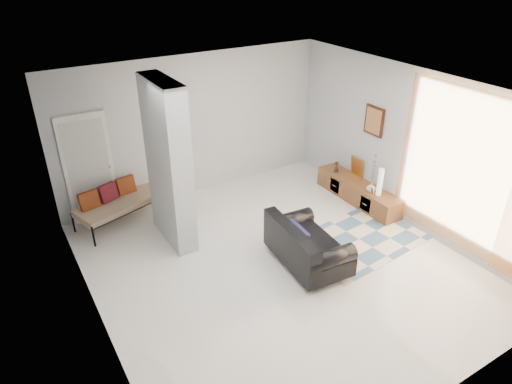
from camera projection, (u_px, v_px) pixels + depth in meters
floor at (278, 264)px, 7.35m from camera, size 6.00×6.00×0.00m
ceiling at (283, 94)px, 6.01m from camera, size 6.00×6.00×0.00m
wall_back at (194, 126)px, 8.93m from camera, size 6.00×0.00×6.00m
wall_front at (453, 311)px, 4.43m from camera, size 6.00×0.00×6.00m
wall_left at (88, 244)px, 5.42m from camera, size 0.00×6.00×6.00m
wall_right at (411, 149)px, 7.94m from camera, size 0.00×6.00×6.00m
partition_column at (168, 165)px, 7.38m from camera, size 0.35×1.20×2.80m
hallway_door at (89, 169)px, 8.12m from camera, size 0.85×0.06×2.04m
curtain at (465, 172)px, 7.02m from camera, size 0.00×2.55×2.55m
wall_art at (374, 121)px, 8.48m from camera, size 0.04×0.45×0.55m
media_console at (358, 192)px, 9.08m from camera, size 0.45×2.01×0.80m
loveseat at (305, 246)px, 7.18m from camera, size 0.96×1.52×0.76m
daybed at (119, 201)px, 8.31m from camera, size 1.77×1.14×0.77m
area_rug at (359, 239)px, 7.96m from camera, size 2.33×1.66×0.01m
cylinder_lamp at (380, 182)px, 8.44m from camera, size 0.10×0.10×0.53m
bronze_figurine at (336, 167)px, 9.39m from camera, size 0.12×0.12×0.22m
vase at (371, 187)px, 8.64m from camera, size 0.19×0.19×0.18m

